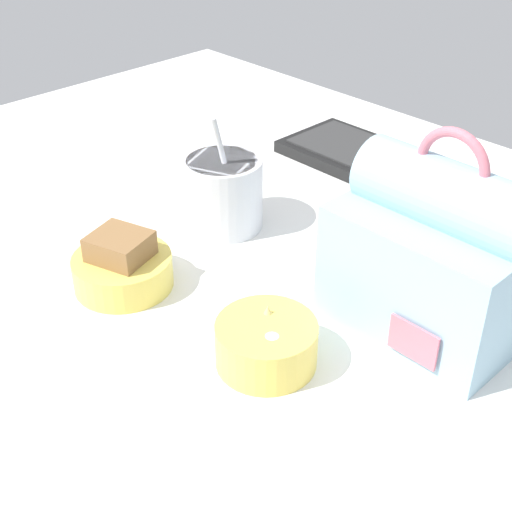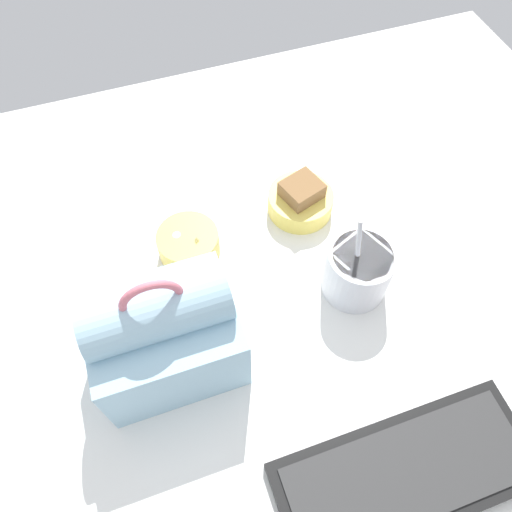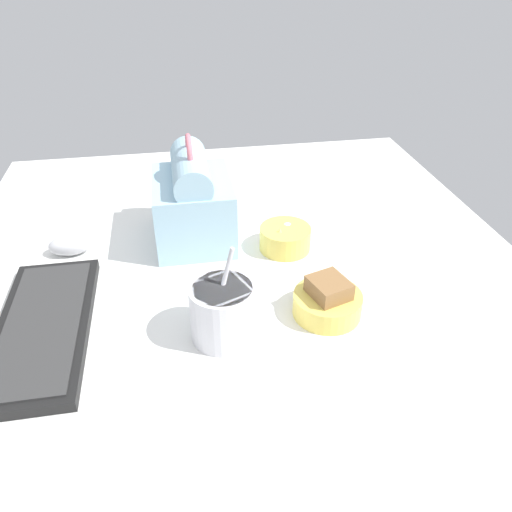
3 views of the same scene
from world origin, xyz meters
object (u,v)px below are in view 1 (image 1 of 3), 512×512
Objects in this scene: keyboard at (388,166)px; lunch_bag at (438,255)px; bento_bowl_snacks at (267,342)px; soup_cup at (223,192)px; bento_bowl_sandwich at (122,267)px.

keyboard is 1.55× the size of lunch_bag.
bento_bowl_snacks is (17.64, -43.18, 1.47)cm from keyboard.
keyboard is 2.19× the size of soup_cup.
lunch_bag reaches higher than soup_cup.
soup_cup is 1.55× the size of bento_bowl_snacks.
soup_cup reaches higher than keyboard.
bento_bowl_sandwich is at bearing -173.19° from bento_bowl_snacks.
bento_bowl_sandwich is (2.33, -17.50, -2.42)cm from soup_cup.
keyboard is at bearing 85.89° from bento_bowl_sandwich.
bento_bowl_snacks is (20.92, 2.50, -0.03)cm from bento_bowl_sandwich.
bento_bowl_sandwich is (-28.21, -19.80, -5.83)cm from lunch_bag.
bento_bowl_snacks is at bearing -67.78° from keyboard.
soup_cup is at bearing -175.68° from lunch_bag.
bento_bowl_sandwich is at bearing -94.11° from keyboard.
keyboard is at bearing 133.93° from lunch_bag.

